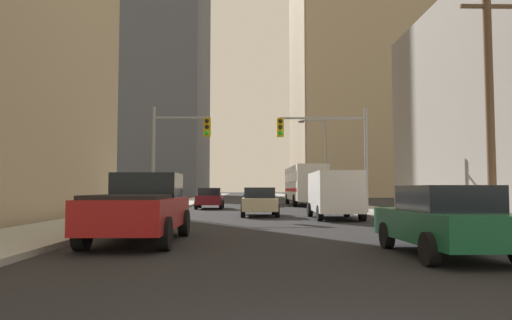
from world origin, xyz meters
TOP-DOWN VIEW (x-y plane):
  - sidewalk_left at (-7.07, 50.00)m, footprint 3.50×160.00m
  - sidewalk_right at (7.07, 50.00)m, footprint 3.50×160.00m
  - city_bus at (4.40, 38.24)m, footprint 2.67×11.51m
  - pickup_truck_red at (-3.65, 9.44)m, footprint 2.20×5.41m
  - cargo_van_white at (3.49, 19.30)m, footprint 2.17×5.27m
  - sedan_green at (3.52, 6.56)m, footprint 1.95×4.26m
  - sedan_beige at (-0.08, 21.64)m, footprint 1.95×4.22m
  - sedan_maroon at (-3.44, 31.10)m, footprint 1.95×4.22m
  - sedan_blue at (-0.07, 36.37)m, footprint 1.95×4.26m
  - traffic_signal_near_left at (-4.56, 22.49)m, footprint 3.24×0.44m
  - traffic_signal_near_right at (3.70, 22.49)m, footprint 5.08×0.44m
  - utility_pole_right at (7.42, 11.97)m, footprint 2.20×0.28m
  - street_lamp_right at (5.63, 36.39)m, footprint 2.43×0.32m
  - building_left_far_tower at (-16.22, 89.71)m, footprint 14.18×28.57m
  - building_right_far_highrise at (20.38, 87.81)m, footprint 22.54×29.95m

SIDE VIEW (x-z plane):
  - sidewalk_left at x=-7.07m, z-range 0.00..0.15m
  - sidewalk_right at x=7.07m, z-range 0.00..0.15m
  - sedan_green at x=3.52m, z-range 0.01..1.53m
  - sedan_beige at x=-0.08m, z-range 0.01..1.53m
  - sedan_maroon at x=-3.44m, z-range 0.01..1.53m
  - sedan_blue at x=-0.07m, z-range 0.01..1.53m
  - pickup_truck_red at x=-3.65m, z-range -0.02..1.88m
  - cargo_van_white at x=3.49m, z-range 0.16..2.42m
  - city_bus at x=4.40m, z-range 0.23..3.63m
  - traffic_signal_near_left at x=-4.56m, z-range 1.02..7.02m
  - traffic_signal_near_right at x=3.70m, z-range 1.10..7.10m
  - street_lamp_right at x=5.63m, z-range 0.79..8.29m
  - utility_pole_right at x=7.42m, z-range 0.27..9.33m
  - building_right_far_highrise at x=20.38m, z-range 0.00..54.20m
  - building_left_far_tower at x=-16.22m, z-range 0.00..61.65m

